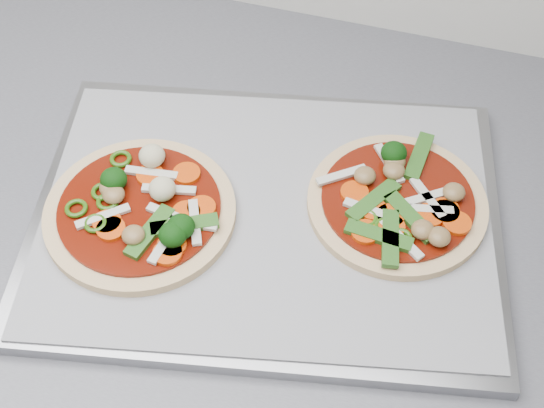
# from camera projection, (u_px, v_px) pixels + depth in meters

# --- Properties ---
(baking_tray) EXTENTS (0.46, 0.38, 0.01)m
(baking_tray) POSITION_uv_depth(u_px,v_px,m) (267.00, 217.00, 0.68)
(baking_tray) COLOR gray
(baking_tray) RESTS_ON countertop
(parchment) EXTENTS (0.45, 0.36, 0.00)m
(parchment) POSITION_uv_depth(u_px,v_px,m) (267.00, 212.00, 0.67)
(parchment) COLOR gray
(parchment) RESTS_ON baking_tray
(pizza_left) EXTENTS (0.23, 0.23, 0.03)m
(pizza_left) POSITION_uv_depth(u_px,v_px,m) (142.00, 209.00, 0.66)
(pizza_left) COLOR tan
(pizza_left) RESTS_ON parchment
(pizza_right) EXTENTS (0.20, 0.20, 0.03)m
(pizza_right) POSITION_uv_depth(u_px,v_px,m) (398.00, 201.00, 0.67)
(pizza_right) COLOR tan
(pizza_right) RESTS_ON parchment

